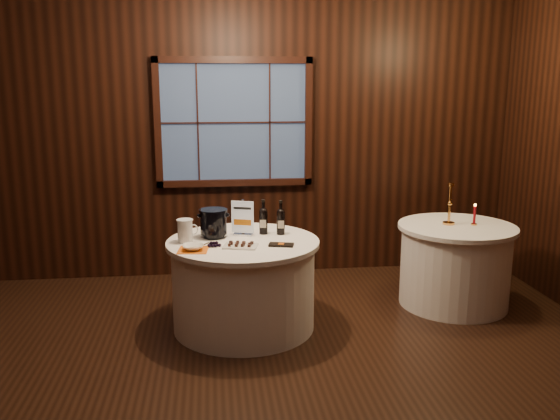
{
  "coord_description": "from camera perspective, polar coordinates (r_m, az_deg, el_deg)",
  "views": [
    {
      "loc": [
        -0.25,
        -3.79,
        2.07
      ],
      "look_at": [
        0.3,
        0.9,
        1.04
      ],
      "focal_mm": 38.0,
      "sensor_mm": 36.0,
      "label": 1
    }
  ],
  "objects": [
    {
      "name": "red_candle",
      "position": [
        5.75,
        18.21,
        -0.6
      ],
      "size": [
        0.05,
        0.05,
        0.2
      ],
      "color": "gold",
      "rests_on": "side_table"
    },
    {
      "name": "grape_bunch",
      "position": [
        4.79,
        -6.38,
        -3.3
      ],
      "size": [
        0.17,
        0.07,
        0.04
      ],
      "rotation": [
        0.0,
        0.0,
        -0.06
      ],
      "color": "black",
      "rests_on": "main_table"
    },
    {
      "name": "side_table",
      "position": [
        5.81,
        16.47,
        -5.07
      ],
      "size": [
        1.08,
        1.08,
        0.77
      ],
      "color": "white",
      "rests_on": "ground"
    },
    {
      "name": "ground",
      "position": [
        4.32,
        -2.67,
        -16.37
      ],
      "size": [
        6.0,
        6.0,
        0.0
      ],
      "primitive_type": "plane",
      "color": "black",
      "rests_on": "ground"
    },
    {
      "name": "main_table",
      "position": [
        5.08,
        -3.53,
        -7.1
      ],
      "size": [
        1.28,
        1.28,
        0.77
      ],
      "color": "white",
      "rests_on": "ground"
    },
    {
      "name": "chocolate_box",
      "position": [
        4.79,
        0.12,
        -3.37
      ],
      "size": [
        0.22,
        0.14,
        0.02
      ],
      "primitive_type": "cube",
      "rotation": [
        0.0,
        0.0,
        -0.25
      ],
      "color": "black",
      "rests_on": "main_table"
    },
    {
      "name": "chocolate_plate",
      "position": [
        4.77,
        -3.83,
        -3.4
      ],
      "size": [
        0.3,
        0.24,
        0.04
      ],
      "rotation": [
        0.0,
        0.0,
        -0.24
      ],
      "color": "white",
      "rests_on": "main_table"
    },
    {
      "name": "port_bottle_left",
      "position": [
        5.14,
        -1.61,
        -0.88
      ],
      "size": [
        0.07,
        0.08,
        0.31
      ],
      "rotation": [
        0.0,
        0.0,
        -0.17
      ],
      "color": "black",
      "rests_on": "main_table"
    },
    {
      "name": "brass_candlestick",
      "position": [
        5.7,
        15.99,
        0.05
      ],
      "size": [
        0.11,
        0.11,
        0.39
      ],
      "color": "gold",
      "rests_on": "side_table"
    },
    {
      "name": "sign_stand",
      "position": [
        5.09,
        -3.58,
        -1.29
      ],
      "size": [
        0.19,
        0.14,
        0.31
      ],
      "rotation": [
        0.0,
        0.0,
        -0.32
      ],
      "color": "silver",
      "rests_on": "main_table"
    },
    {
      "name": "port_bottle_right",
      "position": [
        5.12,
        0.07,
        -0.95
      ],
      "size": [
        0.07,
        0.08,
        0.3
      ],
      "rotation": [
        0.0,
        0.0,
        -0.07
      ],
      "color": "black",
      "rests_on": "main_table"
    },
    {
      "name": "back_wall",
      "position": [
        6.3,
        -4.44,
        7.45
      ],
      "size": [
        6.0,
        0.1,
        3.0
      ],
      "color": "black",
      "rests_on": "ground"
    },
    {
      "name": "orange_napkin",
      "position": [
        4.72,
        -8.36,
        -3.82
      ],
      "size": [
        0.26,
        0.26,
        0.0
      ],
      "primitive_type": "cube",
      "rotation": [
        0.0,
        0.0,
        -0.11
      ],
      "color": "orange",
      "rests_on": "main_table"
    },
    {
      "name": "ice_bucket",
      "position": [
        5.05,
        -6.42,
        -1.21
      ],
      "size": [
        0.24,
        0.24,
        0.24
      ],
      "color": "black",
      "rests_on": "main_table"
    },
    {
      "name": "glass_pitcher",
      "position": [
        4.94,
        -9.1,
        -1.97
      ],
      "size": [
        0.18,
        0.14,
        0.19
      ],
      "rotation": [
        0.0,
        0.0,
        0.22
      ],
      "color": "white",
      "rests_on": "main_table"
    },
    {
      "name": "cracker_bowl",
      "position": [
        4.72,
        -8.37,
        -3.56
      ],
      "size": [
        0.17,
        0.17,
        0.04
      ],
      "primitive_type": "imported",
      "rotation": [
        0.0,
        0.0,
        0.04
      ],
      "color": "white",
      "rests_on": "orange_napkin"
    }
  ]
}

